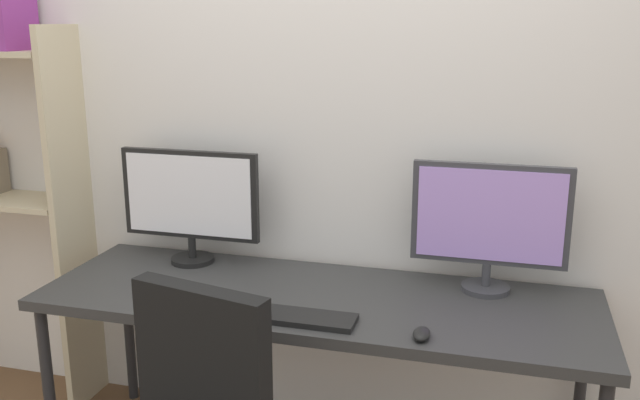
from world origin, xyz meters
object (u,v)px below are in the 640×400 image
Objects in this scene: monitor_right at (490,221)px; mouse_right_side at (422,334)px; keyboard_main at (298,317)px; desk at (316,308)px; monitor_left at (190,200)px; mouse_left_side at (192,295)px.

mouse_right_side is (-0.18, -0.47, -0.25)m from monitor_right.
keyboard_main is at bearing -143.60° from monitor_right.
monitor_right is at bearing 19.49° from desk.
monitor_left reaches higher than mouse_right_side.
desk is 3.62× the size of monitor_right.
monitor_right is 0.56m from mouse_right_side.
mouse_right_side reaches higher than keyboard_main.
desk is 21.46× the size of mouse_left_side.
monitor_right is at bearing -0.00° from monitor_left.
monitor_left reaches higher than desk.
desk is 0.50m from mouse_right_side.
mouse_left_side is at bearing -64.95° from monitor_left.
mouse_left_side is at bearing -159.86° from monitor_right.
monitor_left is at bearing 180.00° from monitor_right.
keyboard_main is at bearing -36.40° from monitor_left.
monitor_left is 1.04× the size of monitor_right.
monitor_right is at bearing 20.14° from mouse_left_side.
mouse_left_side is at bearing 171.08° from keyboard_main.
desk is 0.71m from monitor_right.
keyboard_main is at bearing -8.92° from mouse_left_side.
desk is 0.24m from keyboard_main.
monitor_right reaches higher than mouse_right_side.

